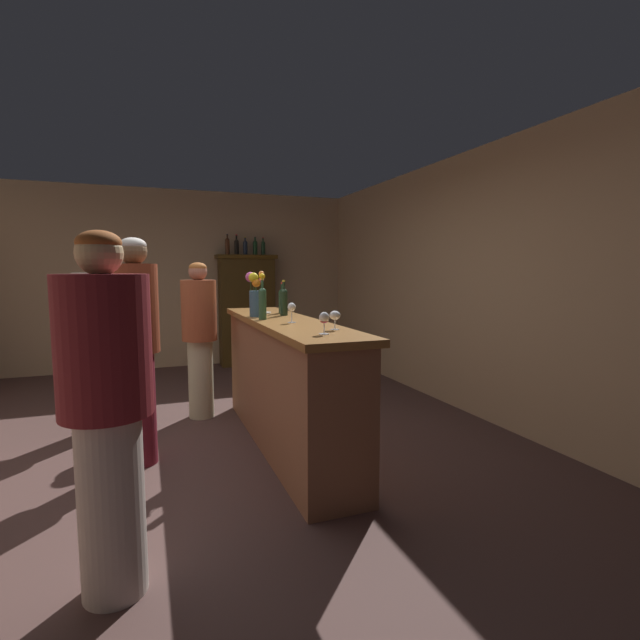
{
  "coord_description": "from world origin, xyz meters",
  "views": [
    {
      "loc": [
        -0.4,
        -3.79,
        1.48
      ],
      "look_at": [
        0.92,
        -0.28,
        1.07
      ],
      "focal_mm": 26.09,
      "sensor_mm": 36.0,
      "label": 1
    }
  ],
  "objects_px": {
    "flower_arrangement": "(257,296)",
    "display_bottle_midright": "(255,247)",
    "display_bottle_center": "(245,247)",
    "display_bottle_midleft": "(237,246)",
    "wine_bottle_chardonnay": "(284,300)",
    "display_bottle_right": "(263,247)",
    "cheese_plate": "(263,313)",
    "wine_bottle_pinot": "(282,300)",
    "wine_glass_spare": "(335,316)",
    "bar_counter": "(285,383)",
    "wine_glass_rear": "(292,308)",
    "patron_tall": "(200,333)",
    "patron_near_entrance": "(96,336)",
    "wine_bottle_syrah": "(262,302)",
    "patron_in_grey": "(137,340)",
    "wine_glass_front": "(324,319)",
    "display_cabinet": "(247,308)",
    "wine_glass_mid": "(261,302)",
    "display_bottle_left": "(227,245)",
    "patron_by_cabinet": "(107,403)"
  },
  "relations": [
    {
      "from": "bar_counter",
      "to": "wine_glass_mid",
      "type": "height_order",
      "value": "wine_glass_mid"
    },
    {
      "from": "bar_counter",
      "to": "patron_by_cabinet",
      "type": "bearing_deg",
      "value": -130.47
    },
    {
      "from": "display_bottle_midleft",
      "to": "patron_near_entrance",
      "type": "height_order",
      "value": "display_bottle_midleft"
    },
    {
      "from": "patron_tall",
      "to": "display_bottle_left",
      "type": "bearing_deg",
      "value": 134.89
    },
    {
      "from": "wine_glass_spare",
      "to": "display_bottle_midright",
      "type": "height_order",
      "value": "display_bottle_midright"
    },
    {
      "from": "patron_in_grey",
      "to": "wine_glass_mid",
      "type": "bearing_deg",
      "value": 36.46
    },
    {
      "from": "wine_glass_front",
      "to": "flower_arrangement",
      "type": "distance_m",
      "value": 1.29
    },
    {
      "from": "wine_glass_front",
      "to": "flower_arrangement",
      "type": "bearing_deg",
      "value": 96.26
    },
    {
      "from": "wine_bottle_pinot",
      "to": "wine_glass_spare",
      "type": "relative_size",
      "value": 2.23
    },
    {
      "from": "display_bottle_right",
      "to": "patron_in_grey",
      "type": "height_order",
      "value": "display_bottle_right"
    },
    {
      "from": "wine_bottle_syrah",
      "to": "wine_glass_spare",
      "type": "relative_size",
      "value": 2.6
    },
    {
      "from": "display_cabinet",
      "to": "display_bottle_right",
      "type": "xyz_separation_m",
      "value": [
        0.27,
        0.0,
        0.94
      ]
    },
    {
      "from": "wine_glass_front",
      "to": "display_bottle_midright",
      "type": "xyz_separation_m",
      "value": [
        0.57,
        4.43,
        0.67
      ]
    },
    {
      "from": "wine_glass_front",
      "to": "bar_counter",
      "type": "bearing_deg",
      "value": 89.0
    },
    {
      "from": "wine_bottle_pinot",
      "to": "patron_tall",
      "type": "xyz_separation_m",
      "value": [
        -0.73,
        0.46,
        -0.35
      ]
    },
    {
      "from": "display_cabinet",
      "to": "flower_arrangement",
      "type": "xyz_separation_m",
      "value": [
        -0.56,
        -3.16,
        0.36
      ]
    },
    {
      "from": "wine_bottle_chardonnay",
      "to": "display_bottle_right",
      "type": "bearing_deg",
      "value": 79.48
    },
    {
      "from": "wine_glass_rear",
      "to": "patron_tall",
      "type": "distance_m",
      "value": 1.44
    },
    {
      "from": "wine_glass_rear",
      "to": "patron_near_entrance",
      "type": "xyz_separation_m",
      "value": [
        -1.49,
        1.19,
        -0.3
      ]
    },
    {
      "from": "wine_bottle_pinot",
      "to": "display_bottle_midleft",
      "type": "distance_m",
      "value": 2.98
    },
    {
      "from": "cheese_plate",
      "to": "display_bottle_right",
      "type": "height_order",
      "value": "display_bottle_right"
    },
    {
      "from": "patron_by_cabinet",
      "to": "wine_glass_front",
      "type": "bearing_deg",
      "value": -17.0
    },
    {
      "from": "display_bottle_left",
      "to": "display_bottle_midright",
      "type": "bearing_deg",
      "value": -0.0
    },
    {
      "from": "wine_bottle_syrah",
      "to": "wine_glass_rear",
      "type": "xyz_separation_m",
      "value": [
        0.16,
        -0.3,
        -0.03
      ]
    },
    {
      "from": "flower_arrangement",
      "to": "patron_near_entrance",
      "type": "xyz_separation_m",
      "value": [
        -1.34,
        0.61,
        -0.37
      ]
    },
    {
      "from": "wine_bottle_pinot",
      "to": "bar_counter",
      "type": "bearing_deg",
      "value": -104.14
    },
    {
      "from": "cheese_plate",
      "to": "wine_bottle_pinot",
      "type": "bearing_deg",
      "value": -4.24
    },
    {
      "from": "display_bottle_midright",
      "to": "patron_by_cabinet",
      "type": "relative_size",
      "value": 0.17
    },
    {
      "from": "wine_bottle_chardonnay",
      "to": "patron_in_grey",
      "type": "distance_m",
      "value": 1.3
    },
    {
      "from": "display_bottle_midright",
      "to": "patron_by_cabinet",
      "type": "distance_m",
      "value": 5.36
    },
    {
      "from": "wine_bottle_pinot",
      "to": "wine_glass_mid",
      "type": "relative_size",
      "value": 2.39
    },
    {
      "from": "display_bottle_center",
      "to": "display_bottle_midleft",
      "type": "bearing_deg",
      "value": 180.0
    },
    {
      "from": "wine_glass_rear",
      "to": "cheese_plate",
      "type": "relative_size",
      "value": 1.04
    },
    {
      "from": "display_bottle_midleft",
      "to": "patron_near_entrance",
      "type": "bearing_deg",
      "value": -124.72
    },
    {
      "from": "wine_glass_front",
      "to": "wine_glass_mid",
      "type": "distance_m",
      "value": 1.86
    },
    {
      "from": "bar_counter",
      "to": "wine_bottle_pinot",
      "type": "relative_size",
      "value": 8.86
    },
    {
      "from": "wine_glass_spare",
      "to": "flower_arrangement",
      "type": "height_order",
      "value": "flower_arrangement"
    },
    {
      "from": "display_bottle_left",
      "to": "display_bottle_midleft",
      "type": "relative_size",
      "value": 1.0
    },
    {
      "from": "wine_glass_spare",
      "to": "cheese_plate",
      "type": "height_order",
      "value": "wine_glass_spare"
    },
    {
      "from": "bar_counter",
      "to": "display_bottle_midleft",
      "type": "distance_m",
      "value": 3.74
    },
    {
      "from": "wine_bottle_chardonnay",
      "to": "flower_arrangement",
      "type": "height_order",
      "value": "flower_arrangement"
    },
    {
      "from": "wine_glass_mid",
      "to": "bar_counter",
      "type": "bearing_deg",
      "value": -91.02
    },
    {
      "from": "wine_glass_rear",
      "to": "display_bottle_center",
      "type": "relative_size",
      "value": 0.56
    },
    {
      "from": "wine_bottle_pinot",
      "to": "flower_arrangement",
      "type": "height_order",
      "value": "flower_arrangement"
    },
    {
      "from": "display_cabinet",
      "to": "display_bottle_midleft",
      "type": "distance_m",
      "value": 0.96
    },
    {
      "from": "wine_glass_mid",
      "to": "cheese_plate",
      "type": "height_order",
      "value": "wine_glass_mid"
    },
    {
      "from": "display_cabinet",
      "to": "display_bottle_right",
      "type": "bearing_deg",
      "value": 0.0
    },
    {
      "from": "flower_arrangement",
      "to": "display_bottle_midright",
      "type": "bearing_deg",
      "value": 77.37
    },
    {
      "from": "bar_counter",
      "to": "wine_bottle_pinot",
      "type": "bearing_deg",
      "value": 75.86
    },
    {
      "from": "display_bottle_midleft",
      "to": "patron_tall",
      "type": "relative_size",
      "value": 0.2
    }
  ]
}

